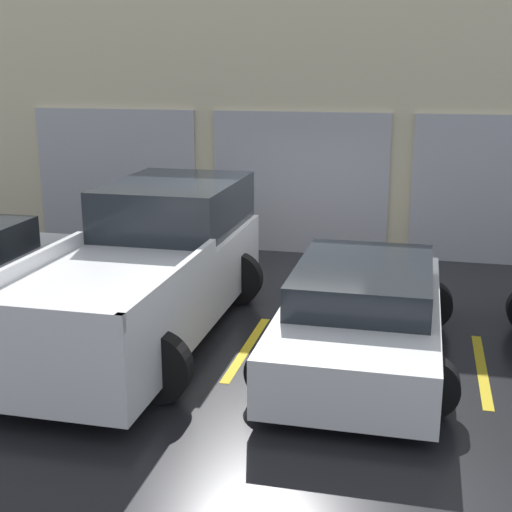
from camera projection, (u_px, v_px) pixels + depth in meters
The scene contains 7 objects.
ground_plane at pixel (278, 300), 11.09m from camera, with size 28.00×28.00×0.00m, color black.
shophouse_building at pixel (313, 127), 13.55m from camera, with size 16.49×0.68×4.88m.
pickup_truck at pixel (148, 269), 9.60m from camera, with size 2.53×5.43×1.89m.
sedan_white at pixel (362, 314), 8.75m from camera, with size 2.27×4.30×1.19m.
parking_stripe_left at pixel (43, 329), 9.84m from camera, with size 0.12×2.20×0.01m, color gold.
parking_stripe_centre at pixel (247, 348), 9.20m from camera, with size 0.12×2.20×0.01m, color gold.
parking_stripe_right at pixel (482, 369), 8.55m from camera, with size 0.12×2.20×0.01m, color gold.
Camera 1 is at (2.08, -10.33, 3.54)m, focal length 50.00 mm.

